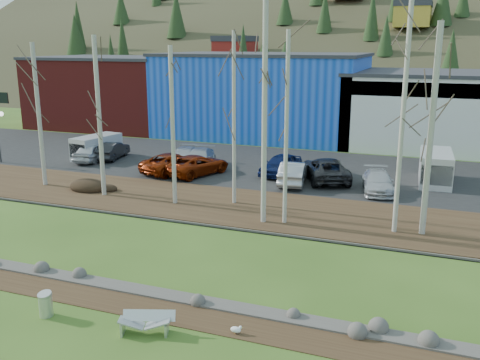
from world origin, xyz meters
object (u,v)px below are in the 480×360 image
at_px(car_7, 378,182).
at_px(litter_bin, 46,305).
at_px(car_6, 326,169).
at_px(van_white, 436,168).
at_px(bench_damaged, 146,322).
at_px(car_9, 199,159).
at_px(seagull, 236,329).
at_px(van_grey, 95,147).
at_px(car_1, 112,150).
at_px(car_2, 174,163).
at_px(car_8, 197,165).
at_px(car_4, 281,165).
at_px(car_5, 293,173).
at_px(car_3, 184,157).
at_px(car_0, 93,152).

bearing_deg(car_7, litter_bin, -125.43).
distance_m(litter_bin, car_6, 22.61).
distance_m(car_6, van_white, 7.26).
xyz_separation_m(bench_damaged, car_9, (-8.36, 22.06, 0.44)).
relative_size(seagull, car_7, 0.10).
xyz_separation_m(litter_bin, van_grey, (-13.76, 22.21, 0.66)).
distance_m(car_9, van_white, 16.89).
relative_size(car_1, car_2, 0.82).
height_order(car_8, van_white, van_white).
height_order(seagull, car_7, car_7).
xyz_separation_m(bench_damaged, car_2, (-9.46, 19.99, 0.46)).
relative_size(car_1, van_white, 0.86).
bearing_deg(car_4, car_9, -168.18).
xyz_separation_m(car_5, car_7, (5.55, 0.00, -0.11)).
bearing_deg(car_2, car_4, -144.58).
height_order(car_3, car_6, car_6).
bearing_deg(car_0, car_6, 172.97).
relative_size(car_3, car_6, 0.85).
height_order(bench_damaged, car_2, car_2).
distance_m(seagull, van_grey, 29.33).
distance_m(bench_damaged, car_1, 27.75).
relative_size(car_3, car_9, 1.00).
distance_m(car_4, car_7, 7.38).
height_order(car_5, car_7, car_5).
xyz_separation_m(bench_damaged, litter_bin, (-3.90, -0.26, 0.02)).
bearing_deg(car_1, car_8, 154.18).
height_order(bench_damaged, car_6, car_6).
height_order(litter_bin, car_1, car_1).
bearing_deg(van_grey, seagull, -36.64).
bearing_deg(van_white, car_4, -175.63).
height_order(bench_damaged, car_4, car_4).
bearing_deg(car_9, car_6, -14.90).
relative_size(car_4, car_6, 0.77).
xyz_separation_m(car_0, car_1, (0.95, 1.25, -0.03)).
height_order(car_0, car_4, same).
height_order(car_1, car_5, car_5).
bearing_deg(car_7, car_3, 160.58).
height_order(car_7, car_8, car_8).
relative_size(car_5, car_8, 0.89).
distance_m(car_0, car_4, 15.40).
bearing_deg(litter_bin, car_9, 101.31).
distance_m(car_0, car_5, 16.93).
height_order(seagull, car_0, car_0).
xyz_separation_m(car_5, car_8, (-7.14, 0.00, -0.04)).
bearing_deg(van_grey, car_9, 9.67).
bearing_deg(seagull, car_2, 108.13).
xyz_separation_m(car_1, car_7, (21.48, -2.41, -0.04)).
relative_size(car_0, car_4, 1.00).
distance_m(car_0, car_3, 7.76).
bearing_deg(car_2, car_9, -98.37).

